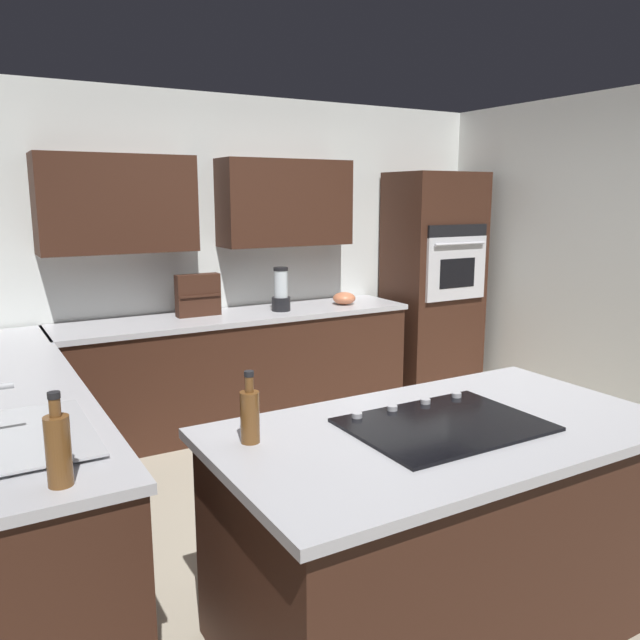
# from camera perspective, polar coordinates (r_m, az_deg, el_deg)

# --- Properties ---
(ground_plane) EXTENTS (14.00, 14.00, 0.00)m
(ground_plane) POSITION_cam_1_polar(r_m,az_deg,el_deg) (3.92, 4.75, -16.50)
(ground_plane) COLOR #9E937F
(wall_back) EXTENTS (6.00, 0.44, 2.60)m
(wall_back) POSITION_cam_1_polar(r_m,az_deg,el_deg) (5.26, -8.50, 6.64)
(wall_back) COLOR silver
(wall_back) RESTS_ON ground
(wall_left) EXTENTS (0.10, 4.00, 2.60)m
(wall_left) POSITION_cam_1_polar(r_m,az_deg,el_deg) (5.47, 24.74, 4.72)
(wall_left) COLOR silver
(wall_left) RESTS_ON ground
(lower_cabinets_back) EXTENTS (2.80, 0.60, 0.86)m
(lower_cabinets_back) POSITION_cam_1_polar(r_m,az_deg,el_deg) (5.13, -7.16, -4.62)
(lower_cabinets_back) COLOR #381E14
(lower_cabinets_back) RESTS_ON ground
(countertop_back) EXTENTS (2.84, 0.64, 0.04)m
(countertop_back) POSITION_cam_1_polar(r_m,az_deg,el_deg) (5.02, -7.29, 0.33)
(countertop_back) COLOR #B2B2B7
(countertop_back) RESTS_ON lower_cabinets_back
(lower_cabinets_side) EXTENTS (0.60, 2.90, 0.86)m
(lower_cabinets_side) POSITION_cam_1_polar(r_m,az_deg,el_deg) (3.66, -25.49, -12.20)
(lower_cabinets_side) COLOR #381E14
(lower_cabinets_side) RESTS_ON ground
(countertop_side) EXTENTS (0.64, 2.94, 0.04)m
(countertop_side) POSITION_cam_1_polar(r_m,az_deg,el_deg) (3.52, -26.10, -5.42)
(countertop_side) COLOR #B2B2B7
(countertop_side) RESTS_ON lower_cabinets_side
(island_base) EXTENTS (1.79, 0.94, 0.86)m
(island_base) POSITION_cam_1_polar(r_m,az_deg,el_deg) (2.83, 10.73, -18.28)
(island_base) COLOR #381E14
(island_base) RESTS_ON ground
(island_top) EXTENTS (1.87, 1.02, 0.04)m
(island_top) POSITION_cam_1_polar(r_m,az_deg,el_deg) (2.64, 11.09, -9.74)
(island_top) COLOR #B2B2B7
(island_top) RESTS_ON island_base
(wall_oven) EXTENTS (0.80, 0.66, 2.02)m
(wall_oven) POSITION_cam_1_polar(r_m,az_deg,el_deg) (6.01, 10.10, 3.30)
(wall_oven) COLOR #381E14
(wall_oven) RESTS_ON ground
(sink_unit) EXTENTS (0.46, 0.70, 0.23)m
(sink_unit) POSITION_cam_1_polar(r_m,az_deg,el_deg) (2.69, -24.95, -9.35)
(sink_unit) COLOR #515456
(sink_unit) RESTS_ON countertop_side
(cooktop) EXTENTS (0.76, 0.56, 0.03)m
(cooktop) POSITION_cam_1_polar(r_m,az_deg,el_deg) (2.64, 11.03, -9.15)
(cooktop) COLOR black
(cooktop) RESTS_ON island_top
(blender) EXTENTS (0.15, 0.15, 0.35)m
(blender) POSITION_cam_1_polar(r_m,az_deg,el_deg) (5.10, -3.52, 2.51)
(blender) COLOR black
(blender) RESTS_ON countertop_back
(mixing_bowl) EXTENTS (0.19, 0.19, 0.11)m
(mixing_bowl) POSITION_cam_1_polar(r_m,az_deg,el_deg) (5.41, 2.19, 1.96)
(mixing_bowl) COLOR #CC724C
(mixing_bowl) RESTS_ON countertop_back
(spice_rack) EXTENTS (0.34, 0.11, 0.32)m
(spice_rack) POSITION_cam_1_polar(r_m,az_deg,el_deg) (4.96, -10.89, 2.21)
(spice_rack) COLOR #381E14
(spice_rack) RESTS_ON countertop_back
(dish_soap_bottle) EXTENTS (0.08, 0.08, 0.31)m
(dish_soap_bottle) POSITION_cam_1_polar(r_m,az_deg,el_deg) (2.21, -22.44, -10.57)
(dish_soap_bottle) COLOR brown
(dish_soap_bottle) RESTS_ON countertop_side
(oil_bottle) EXTENTS (0.07, 0.07, 0.28)m
(oil_bottle) POSITION_cam_1_polar(r_m,az_deg,el_deg) (2.41, -6.32, -8.42)
(oil_bottle) COLOR brown
(oil_bottle) RESTS_ON island_top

